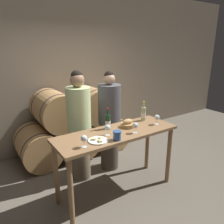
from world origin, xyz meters
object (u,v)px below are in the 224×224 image
at_px(wine_glass_far_left, 84,139).
at_px(blue_crock, 117,135).
at_px(tasting_table, 117,142).
at_px(wine_glass_center, 135,126).
at_px(bread_basket, 128,124).
at_px(wine_glass_left, 108,128).
at_px(wine_bottle_red, 108,122).
at_px(cheese_plate, 98,140).
at_px(wine_glass_right, 157,118).
at_px(person_left, 79,126).
at_px(wine_bottle_white, 143,114).
at_px(person_right, 109,122).

bearing_deg(wine_glass_far_left, blue_crock, -5.99).
height_order(tasting_table, wine_glass_center, wine_glass_center).
height_order(bread_basket, wine_glass_left, wine_glass_left).
height_order(wine_bottle_red, cheese_plate, wine_bottle_red).
distance_m(wine_glass_center, wine_glass_right, 0.48).
height_order(tasting_table, wine_glass_far_left, wine_glass_far_left).
bearing_deg(bread_basket, wine_bottle_red, 159.69).
height_order(person_left, cheese_plate, person_left).
height_order(cheese_plate, wine_glass_far_left, wine_glass_far_left).
bearing_deg(wine_glass_far_left, wine_glass_center, 0.37).
relative_size(wine_bottle_red, wine_glass_right, 2.06).
bearing_deg(blue_crock, wine_bottle_white, 26.15).
bearing_deg(wine_bottle_white, wine_bottle_red, 178.99).
height_order(wine_bottle_red, wine_glass_right, wine_bottle_red).
bearing_deg(tasting_table, wine_bottle_red, 102.91).
xyz_separation_m(tasting_table, wine_bottle_white, (0.60, 0.15, 0.25)).
bearing_deg(tasting_table, wine_glass_center, -41.91).
distance_m(tasting_table, bread_basket, 0.31).
bearing_deg(wine_bottle_white, bread_basket, -166.53).
xyz_separation_m(wine_glass_far_left, wine_glass_left, (0.41, 0.14, 0.00)).
bearing_deg(tasting_table, wine_glass_far_left, -163.55).
distance_m(person_left, bread_basket, 0.76).
xyz_separation_m(person_right, cheese_plate, (-0.64, -0.74, 0.11)).
bearing_deg(wine_glass_left, wine_glass_far_left, -161.06).
bearing_deg(person_left, cheese_plate, -97.47).
relative_size(person_left, wine_glass_left, 11.80).
bearing_deg(wine_glass_right, bread_basket, 160.70).
bearing_deg(blue_crock, person_left, 97.88).
height_order(tasting_table, wine_bottle_red, wine_bottle_red).
distance_m(person_left, wine_bottle_red, 0.54).
distance_m(wine_bottle_red, cheese_plate, 0.44).
xyz_separation_m(wine_bottle_white, wine_glass_far_left, (-1.18, -0.32, -0.01)).
bearing_deg(wine_glass_left, wine_bottle_white, 13.42).
relative_size(blue_crock, wine_glass_center, 0.79).
distance_m(tasting_table, blue_crock, 0.33).
relative_size(person_right, bread_basket, 8.18).
bearing_deg(person_left, wine_glass_left, -81.68).
bearing_deg(person_left, wine_glass_right, -37.59).
height_order(wine_bottle_white, wine_glass_far_left, wine_bottle_white).
bearing_deg(wine_glass_right, wine_bottle_white, 102.93).
bearing_deg(bread_basket, wine_glass_far_left, -163.78).
bearing_deg(bread_basket, wine_bottle_white, 13.47).
bearing_deg(wine_glass_center, wine_glass_far_left, -179.63).
xyz_separation_m(person_left, wine_glass_center, (0.45, -0.79, 0.17)).
height_order(tasting_table, person_right, person_right).
relative_size(bread_basket, wine_glass_left, 1.40).
height_order(cheese_plate, wine_glass_left, wine_glass_left).
bearing_deg(cheese_plate, wine_bottle_red, 41.11).
height_order(bread_basket, cheese_plate, bread_basket).
bearing_deg(wine_glass_center, wine_bottle_white, 37.13).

